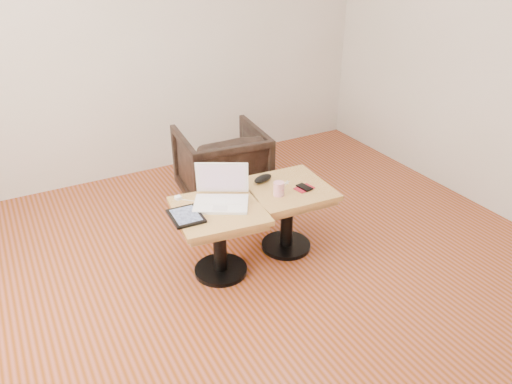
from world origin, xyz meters
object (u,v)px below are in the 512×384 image
side_table_right (287,203)px  striped_cup (279,189)px  armchair (222,165)px  laptop (221,195)px  side_table_left (219,225)px

side_table_right → striped_cup: (-0.12, -0.07, 0.18)m
armchair → laptop: bearing=70.9°
side_table_left → laptop: 0.20m
side_table_left → striped_cup: (0.44, -0.03, 0.18)m
side_table_right → striped_cup: bearing=-145.3°
side_table_right → armchair: 0.94m
laptop → armchair: (0.42, 0.90, -0.24)m
side_table_left → armchair: bearing=71.2°
striped_cup → laptop: bearing=165.4°
side_table_left → armchair: 1.08m
side_table_left → armchair: size_ratio=0.88×
laptop → armchair: laptop is taller
side_table_right → armchair: size_ratio=0.84×
side_table_left → laptop: laptop is taller
side_table_right → laptop: (-0.51, 0.03, 0.18)m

